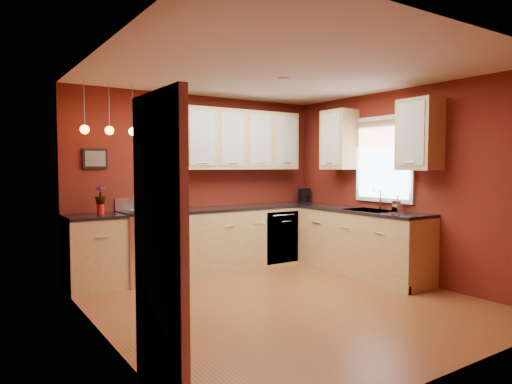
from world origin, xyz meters
TOP-DOWN VIEW (x-y plane):
  - floor at (0.00, 0.00)m, footprint 4.20×4.20m
  - ceiling at (0.00, 0.00)m, footprint 4.00×4.20m
  - wall_back at (0.00, 2.10)m, footprint 4.00×0.02m
  - wall_front at (0.00, -2.10)m, footprint 4.00×0.02m
  - wall_left at (-2.00, 0.00)m, footprint 0.02×4.20m
  - wall_right at (2.00, 0.00)m, footprint 0.02×4.20m
  - base_cabinets_back_left at (-1.65, 1.80)m, footprint 0.70×0.60m
  - base_cabinets_back_right at (0.73, 1.80)m, footprint 2.54×0.60m
  - base_cabinets_right at (1.70, 0.45)m, footprint 0.60×2.10m
  - counter_back_left at (-1.65, 1.80)m, footprint 0.70×0.62m
  - counter_back_right at (0.73, 1.80)m, footprint 2.54×0.62m
  - counter_right at (1.70, 0.45)m, footprint 0.62×2.10m
  - gas_range at (-0.92, 1.80)m, footprint 0.76×0.64m
  - dishwasher_front at (1.10, 1.51)m, footprint 0.60×0.02m
  - sink at (1.70, 0.30)m, footprint 0.50×0.70m
  - window at (1.97, 0.30)m, footprint 0.06×1.02m
  - door_left_wall at (-1.97, -1.20)m, footprint 0.12×0.82m
  - upper_cabinets_back at (0.60, 1.93)m, footprint 2.00×0.35m
  - upper_cabinets_right at (1.82, 0.32)m, footprint 0.35×1.95m
  - wall_picture at (-1.55, 2.08)m, footprint 0.32×0.03m
  - pendant_lights at (-1.45, 1.75)m, footprint 0.71×0.11m
  - red_canister at (-0.45, 1.88)m, footprint 0.13×0.13m
  - red_vase at (-1.56, 1.83)m, footprint 0.09×0.09m
  - flowers at (-1.56, 1.83)m, footprint 0.17×0.17m
  - coffee_maker at (1.85, 1.89)m, footprint 0.17×0.17m
  - soap_pump at (1.87, -0.04)m, footprint 0.11×0.11m
  - dish_towel at (-1.04, 1.47)m, footprint 0.24×0.02m

SIDE VIEW (x-z plane):
  - floor at x=0.00m, z-range 0.00..0.00m
  - base_cabinets_back_left at x=-1.65m, z-range 0.00..0.90m
  - base_cabinets_back_right at x=0.73m, z-range 0.00..0.90m
  - base_cabinets_right at x=1.70m, z-range 0.00..0.90m
  - dishwasher_front at x=1.10m, z-range 0.05..0.85m
  - gas_range at x=-0.92m, z-range -0.07..1.04m
  - dish_towel at x=-1.04m, z-range 0.36..0.68m
  - sink at x=1.70m, z-range 0.75..1.08m
  - counter_back_left at x=-1.65m, z-range 0.90..0.94m
  - counter_back_right at x=0.73m, z-range 0.90..0.94m
  - counter_right at x=1.70m, z-range 0.90..0.94m
  - red_vase at x=-1.56m, z-range 0.94..1.09m
  - door_left_wall at x=-1.97m, z-range 0.00..2.05m
  - red_canister at x=-0.45m, z-range 0.94..1.13m
  - coffee_maker at x=1.85m, z-range 0.93..1.16m
  - soap_pump at x=1.87m, z-range 0.94..1.16m
  - flowers at x=-1.56m, z-range 1.07..1.30m
  - wall_back at x=0.00m, z-range 0.00..2.60m
  - wall_front at x=0.00m, z-range 0.00..2.60m
  - wall_left at x=-2.00m, z-range 0.00..2.60m
  - wall_right at x=2.00m, z-range 0.00..2.60m
  - wall_picture at x=-1.55m, z-range 1.52..1.78m
  - window at x=1.97m, z-range 1.08..2.30m
  - upper_cabinets_back at x=0.60m, z-range 1.50..2.40m
  - upper_cabinets_right at x=1.82m, z-range 1.50..2.40m
  - pendant_lights at x=-1.45m, z-range 1.68..2.34m
  - ceiling at x=0.00m, z-range 2.59..2.61m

